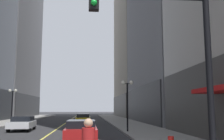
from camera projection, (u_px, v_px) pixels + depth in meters
The scene contains 12 objects.
ground_plane at pixel (66, 123), 37.08m from camera, with size 200.00×200.00×0.00m, color #2D2D30.
sidewalk_left at pixel (5, 123), 36.36m from camera, with size 4.50×78.00×0.15m, color gray.
sidewalk_right at pixel (124, 122), 37.82m from camera, with size 4.50×78.00×0.15m, color gray.
lane_centre_stripe at pixel (66, 123), 37.08m from camera, with size 0.16×70.00×0.01m, color #E5D64C.
building_left_far at pixel (7, 27), 63.29m from camera, with size 12.33×26.00×42.81m.
building_right_far at pixel (144, 29), 66.29m from camera, with size 12.72×26.00×43.48m.
car_red at pixel (81, 130), 16.83m from camera, with size 1.97×4.70×1.32m.
car_white at pixel (22, 123), 24.40m from camera, with size 2.10×4.33×1.32m.
car_yellow at pixel (83, 118), 34.75m from camera, with size 1.94×4.23×1.32m.
traffic_light_near_right at pixel (171, 48), 7.28m from camera, with size 3.43×0.35×5.65m.
street_lamp_left_far at pixel (12, 98), 33.12m from camera, with size 1.06×0.36×4.43m.
street_lamp_right_mid at pixel (127, 94), 22.52m from camera, with size 1.06×0.36×4.43m.
Camera 1 is at (3.08, -3.19, 2.10)m, focal length 42.38 mm.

